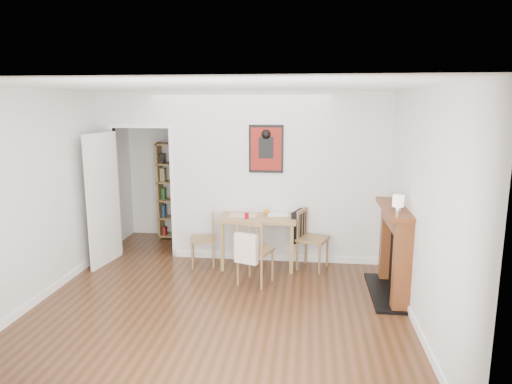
# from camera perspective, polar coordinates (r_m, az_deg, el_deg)

# --- Properties ---
(ground) EXTENTS (5.20, 5.20, 0.00)m
(ground) POSITION_cam_1_polar(r_m,az_deg,el_deg) (6.07, -3.88, -12.54)
(ground) COLOR #532C1B
(ground) RESTS_ON ground
(room_shell) EXTENTS (5.20, 5.20, 5.20)m
(room_shell) POSITION_cam_1_polar(r_m,az_deg,el_deg) (6.96, -1.20, 1.73)
(room_shell) COLOR silver
(room_shell) RESTS_ON ground
(dining_table) EXTENTS (1.13, 0.72, 0.77)m
(dining_table) POSITION_cam_1_polar(r_m,az_deg,el_deg) (6.83, 0.37, -3.78)
(dining_table) COLOR #9F7C4A
(dining_table) RESTS_ON ground
(chair_left) EXTENTS (0.48, 0.48, 0.81)m
(chair_left) POSITION_cam_1_polar(r_m,az_deg,el_deg) (6.96, -6.66, -5.92)
(chair_left) COLOR olive
(chair_left) RESTS_ON ground
(chair_right) EXTENTS (0.62, 0.57, 0.89)m
(chair_right) POSITION_cam_1_polar(r_m,az_deg,el_deg) (6.82, 6.94, -5.78)
(chair_right) COLOR olive
(chair_right) RESTS_ON ground
(chair_front) EXTENTS (0.58, 0.62, 0.91)m
(chair_front) POSITION_cam_1_polar(r_m,az_deg,el_deg) (6.21, -0.14, -7.37)
(chair_front) COLOR olive
(chair_front) RESTS_ON ground
(bookshelf) EXTENTS (0.73, 0.29, 1.75)m
(bookshelf) POSITION_cam_1_polar(r_m,az_deg,el_deg) (8.35, -9.64, 0.09)
(bookshelf) COLOR #9F7C4A
(bookshelf) RESTS_ON ground
(fireplace) EXTENTS (0.45, 1.25, 1.16)m
(fireplace) POSITION_cam_1_polar(r_m,az_deg,el_deg) (6.10, 17.03, -6.72)
(fireplace) COLOR brown
(fireplace) RESTS_ON ground
(red_glass) EXTENTS (0.06, 0.06, 0.08)m
(red_glass) POSITION_cam_1_polar(r_m,az_deg,el_deg) (6.66, -1.18, -2.97)
(red_glass) COLOR maroon
(red_glass) RESTS_ON dining_table
(orange_fruit) EXTENTS (0.08, 0.08, 0.08)m
(orange_fruit) POSITION_cam_1_polar(r_m,az_deg,el_deg) (6.91, 1.32, -2.48)
(orange_fruit) COLOR orange
(orange_fruit) RESTS_ON dining_table
(placemat) EXTENTS (0.40, 0.31, 0.00)m
(placemat) POSITION_cam_1_polar(r_m,az_deg,el_deg) (6.86, -1.58, -2.91)
(placemat) COLOR #F1E8C7
(placemat) RESTS_ON dining_table
(notebook) EXTENTS (0.36, 0.29, 0.02)m
(notebook) POSITION_cam_1_polar(r_m,az_deg,el_deg) (6.88, 2.74, -2.81)
(notebook) COLOR white
(notebook) RESTS_ON dining_table
(mantel_lamp) EXTENTS (0.14, 0.14, 0.22)m
(mantel_lamp) POSITION_cam_1_polar(r_m,az_deg,el_deg) (5.57, 17.35, -1.19)
(mantel_lamp) COLOR silver
(mantel_lamp) RESTS_ON fireplace
(ceramic_jar_a) EXTENTS (0.10, 0.10, 0.12)m
(ceramic_jar_a) POSITION_cam_1_polar(r_m,az_deg,el_deg) (6.06, 17.08, -0.90)
(ceramic_jar_a) COLOR black
(ceramic_jar_a) RESTS_ON fireplace
(ceramic_jar_b) EXTENTS (0.08, 0.08, 0.10)m
(ceramic_jar_b) POSITION_cam_1_polar(r_m,az_deg,el_deg) (6.24, 16.98, -0.68)
(ceramic_jar_b) COLOR black
(ceramic_jar_b) RESTS_ON fireplace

